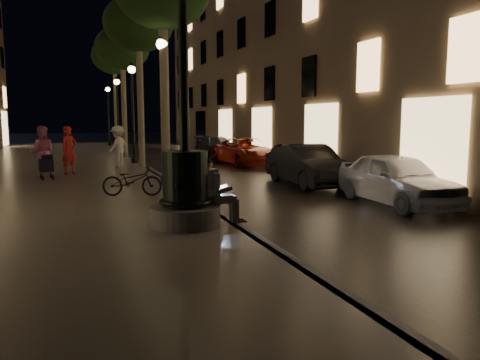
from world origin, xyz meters
name	(u,v)px	position (x,y,z in m)	size (l,w,h in m)	color
ground	(144,169)	(0.00, 15.00, 0.00)	(120.00, 120.00, 0.00)	black
cobble_lane	(206,166)	(3.00, 15.00, 0.01)	(6.00, 45.00, 0.02)	black
promenade	(52,170)	(-4.00, 15.00, 0.10)	(8.00, 45.00, 0.20)	slate
curb_strip	(144,167)	(0.00, 15.00, 0.10)	(0.25, 45.00, 0.20)	#59595B
building_right	(307,29)	(10.00, 18.00, 7.50)	(8.00, 36.00, 15.00)	#7B664D
fountain_lamppost	(185,176)	(-1.00, 2.00, 1.21)	(1.40, 1.40, 5.21)	#59595B
seated_man_laptop	(215,189)	(-0.39, 2.00, 0.92)	(1.00, 0.34, 1.37)	tan
tree_second	(138,25)	(-0.20, 14.00, 6.33)	(3.00, 3.00, 7.40)	#6B604C
tree_third	(122,49)	(-0.30, 20.00, 6.14)	(3.00, 3.00, 7.20)	#6B604C
tree_far	(114,57)	(-0.22, 26.00, 6.43)	(3.00, 3.00, 7.50)	#6B604C
lamp_curb_a	(163,90)	(-0.30, 8.00, 3.24)	(0.36, 0.36, 4.81)	black
lamp_curb_b	(133,100)	(-0.30, 16.00, 3.24)	(0.36, 0.36, 4.81)	black
lamp_curb_c	(117,104)	(-0.30, 24.00, 3.24)	(0.36, 0.36, 4.81)	black
lamp_curb_d	(108,107)	(-0.30, 32.00, 3.24)	(0.36, 0.36, 4.81)	black
stroller	(46,166)	(-3.99, 10.67, 0.70)	(0.52, 0.99, 0.99)	black
car_front	(397,179)	(5.20, 3.42, 0.71)	(1.68, 4.17, 1.42)	#B1B3B9
car_second	(307,165)	(4.62, 7.48, 0.72)	(1.53, 4.38, 1.44)	black
car_third	(247,151)	(5.20, 15.09, 0.69)	(2.29, 4.96, 1.38)	maroon
car_rear	(217,147)	(5.09, 20.04, 0.64)	(1.78, 4.38, 1.27)	#323338
pedestrian_red	(69,150)	(-3.22, 12.05, 1.13)	(0.68, 0.44, 1.85)	red
pedestrian_pink	(42,152)	(-4.15, 11.36, 1.14)	(0.91, 0.71, 1.88)	#C7699C
pedestrian_white	(118,146)	(-1.20, 14.21, 1.12)	(1.18, 0.68, 1.83)	silver
bicycle	(132,181)	(-1.57, 6.06, 0.63)	(0.57, 1.64, 0.86)	black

